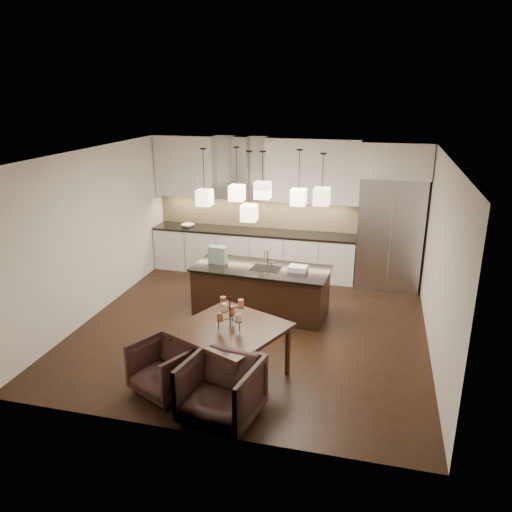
% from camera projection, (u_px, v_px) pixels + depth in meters
% --- Properties ---
extents(floor, '(5.50, 5.50, 0.02)m').
position_uv_depth(floor, '(253.00, 327.00, 8.20)').
color(floor, black).
rests_on(floor, ground).
extents(ceiling, '(5.50, 5.50, 0.02)m').
position_uv_depth(ceiling, '(253.00, 153.00, 7.30)').
color(ceiling, white).
rests_on(ceiling, wall_back).
extents(wall_back, '(5.50, 0.02, 2.80)m').
position_uv_depth(wall_back, '(286.00, 206.00, 10.28)').
color(wall_back, silver).
rests_on(wall_back, ground).
extents(wall_front, '(5.50, 0.02, 2.80)m').
position_uv_depth(wall_front, '(187.00, 321.00, 5.21)').
color(wall_front, silver).
rests_on(wall_front, ground).
extents(wall_left, '(0.02, 5.50, 2.80)m').
position_uv_depth(wall_left, '(94.00, 233.00, 8.38)').
color(wall_left, silver).
rests_on(wall_left, ground).
extents(wall_right, '(0.02, 5.50, 2.80)m').
position_uv_depth(wall_right, '(440.00, 259.00, 7.11)').
color(wall_right, silver).
rests_on(wall_right, ground).
extents(refrigerator, '(1.20, 0.72, 2.15)m').
position_uv_depth(refrigerator, '(390.00, 233.00, 9.55)').
color(refrigerator, '#B7B7BA').
rests_on(refrigerator, floor).
extents(fridge_panel, '(1.26, 0.72, 0.65)m').
position_uv_depth(fridge_panel, '(396.00, 159.00, 9.11)').
color(fridge_panel, silver).
rests_on(fridge_panel, refrigerator).
extents(lower_cabinets, '(4.21, 0.62, 0.88)m').
position_uv_depth(lower_cabinets, '(253.00, 253.00, 10.43)').
color(lower_cabinets, silver).
rests_on(lower_cabinets, floor).
extents(countertop, '(4.21, 0.66, 0.04)m').
position_uv_depth(countertop, '(253.00, 232.00, 10.28)').
color(countertop, black).
rests_on(countertop, lower_cabinets).
extents(backsplash, '(4.21, 0.02, 0.63)m').
position_uv_depth(backsplash, '(256.00, 212.00, 10.45)').
color(backsplash, tan).
rests_on(backsplash, countertop).
extents(upper_cab_left, '(1.25, 0.35, 1.25)m').
position_uv_depth(upper_cab_left, '(186.00, 166.00, 10.34)').
color(upper_cab_left, silver).
rests_on(upper_cab_left, wall_back).
extents(upper_cab_right, '(1.85, 0.35, 1.25)m').
position_uv_depth(upper_cab_right, '(313.00, 171.00, 9.73)').
color(upper_cab_right, silver).
rests_on(upper_cab_right, wall_back).
extents(hood_canopy, '(0.90, 0.52, 0.24)m').
position_uv_depth(hood_canopy, '(239.00, 191.00, 10.14)').
color(hood_canopy, '#B7B7BA').
rests_on(hood_canopy, wall_back).
extents(hood_chimney, '(0.30, 0.28, 0.96)m').
position_uv_depth(hood_chimney, '(240.00, 161.00, 10.05)').
color(hood_chimney, '#B7B7BA').
rests_on(hood_chimney, hood_canopy).
extents(fruit_bowl, '(0.33, 0.33, 0.06)m').
position_uv_depth(fruit_bowl, '(188.00, 225.00, 10.55)').
color(fruit_bowl, silver).
rests_on(fruit_bowl, countertop).
extents(island_body, '(2.29, 1.03, 0.79)m').
position_uv_depth(island_body, '(261.00, 291.00, 8.59)').
color(island_body, black).
rests_on(island_body, floor).
extents(island_top, '(2.36, 1.11, 0.04)m').
position_uv_depth(island_top, '(261.00, 268.00, 8.46)').
color(island_top, black).
rests_on(island_top, island_body).
extents(faucet, '(0.10, 0.22, 0.34)m').
position_uv_depth(faucet, '(268.00, 257.00, 8.46)').
color(faucet, silver).
rests_on(faucet, island_top).
extents(tote_bag, '(0.31, 0.18, 0.30)m').
position_uv_depth(tote_bag, '(218.00, 255.00, 8.62)').
color(tote_bag, '#16442D').
rests_on(tote_bag, island_top).
extents(food_container, '(0.32, 0.23, 0.09)m').
position_uv_depth(food_container, '(298.00, 269.00, 8.27)').
color(food_container, silver).
rests_on(food_container, island_top).
extents(dining_table, '(1.65, 1.65, 0.75)m').
position_uv_depth(dining_table, '(231.00, 353.00, 6.63)').
color(dining_table, black).
rests_on(dining_table, floor).
extents(candelabra, '(0.47, 0.47, 0.44)m').
position_uv_depth(candelabra, '(230.00, 312.00, 6.44)').
color(candelabra, black).
rests_on(candelabra, dining_table).
extents(candle_a, '(0.10, 0.10, 0.10)m').
position_uv_depth(candle_a, '(238.00, 318.00, 6.37)').
color(candle_a, beige).
rests_on(candle_a, candelabra).
extents(candle_b, '(0.10, 0.10, 0.10)m').
position_uv_depth(candle_b, '(232.00, 310.00, 6.58)').
color(candle_b, '#CD683A').
rests_on(candle_b, candelabra).
extents(candle_c, '(0.10, 0.10, 0.10)m').
position_uv_depth(candle_c, '(220.00, 316.00, 6.40)').
color(candle_c, brown).
rests_on(candle_c, candelabra).
extents(candle_d, '(0.10, 0.10, 0.10)m').
position_uv_depth(candle_d, '(241.00, 303.00, 6.40)').
color(candle_d, '#CD683A').
rests_on(candle_d, candelabra).
extents(candle_e, '(0.10, 0.10, 0.10)m').
position_uv_depth(candle_e, '(223.00, 300.00, 6.49)').
color(candle_e, brown).
rests_on(candle_e, candelabra).
extents(candle_f, '(0.10, 0.10, 0.10)m').
position_uv_depth(candle_f, '(224.00, 307.00, 6.29)').
color(candle_f, beige).
rests_on(candle_f, candelabra).
extents(armchair_left, '(1.00, 1.01, 0.69)m').
position_uv_depth(armchair_left, '(166.00, 367.00, 6.33)').
color(armchair_left, black).
rests_on(armchair_left, floor).
extents(armchair_right, '(0.97, 0.99, 0.77)m').
position_uv_depth(armchair_right, '(221.00, 390.00, 5.78)').
color(armchair_right, black).
rests_on(armchair_right, floor).
extents(pendant_a, '(0.24, 0.24, 0.26)m').
position_uv_depth(pendant_a, '(205.00, 198.00, 8.23)').
color(pendant_a, beige).
rests_on(pendant_a, ceiling).
extents(pendant_b, '(0.24, 0.24, 0.26)m').
position_uv_depth(pendant_b, '(237.00, 193.00, 8.40)').
color(pendant_b, beige).
rests_on(pendant_b, ceiling).
extents(pendant_c, '(0.24, 0.24, 0.26)m').
position_uv_depth(pendant_c, '(263.00, 190.00, 7.82)').
color(pendant_c, beige).
rests_on(pendant_c, ceiling).
extents(pendant_d, '(0.24, 0.24, 0.26)m').
position_uv_depth(pendant_d, '(298.00, 197.00, 8.08)').
color(pendant_d, beige).
rests_on(pendant_d, ceiling).
extents(pendant_e, '(0.24, 0.24, 0.26)m').
position_uv_depth(pendant_e, '(322.00, 196.00, 7.59)').
color(pendant_e, beige).
rests_on(pendant_e, ceiling).
extents(pendant_f, '(0.24, 0.24, 0.26)m').
position_uv_depth(pendant_f, '(249.00, 213.00, 7.95)').
color(pendant_f, beige).
rests_on(pendant_f, ceiling).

